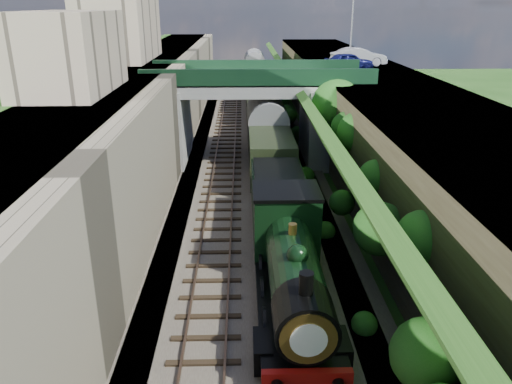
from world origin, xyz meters
name	(u,v)px	position (x,y,z in m)	size (l,w,h in m)	color
ground	(265,383)	(0.00, 0.00, 0.00)	(160.00, 160.00, 0.00)	#1E4714
trackbed	(252,176)	(0.00, 20.00, 0.10)	(10.00, 90.00, 0.20)	#473F38
retaining_wall	(170,129)	(-5.50, 20.00, 3.50)	(1.00, 90.00, 7.00)	#756B56
street_plateau_left	(117,129)	(-9.00, 20.00, 3.50)	(6.00, 90.00, 7.00)	#262628
street_plateau_right	(392,133)	(9.50, 20.00, 3.12)	(8.00, 90.00, 6.25)	#262628
embankment_slope	(333,154)	(4.93, 16.77, 2.65)	(4.71, 90.00, 6.44)	#1E4714
track_left	(223,175)	(-2.00, 20.00, 0.25)	(2.50, 90.00, 0.20)	black
track_right	(269,174)	(1.20, 20.00, 0.25)	(2.50, 90.00, 0.20)	black
road_bridge	(264,108)	(0.94, 24.00, 4.08)	(16.00, 6.40, 7.25)	gray
building_far	(119,21)	(-10.50, 30.00, 10.00)	(5.00, 10.00, 6.00)	gray
building_near	(69,52)	(-9.50, 14.00, 9.00)	(4.00, 8.00, 4.00)	gray
tree	(338,107)	(5.91, 21.16, 4.65)	(3.60, 3.80, 6.60)	black
lamppost	(352,26)	(8.55, 30.50, 9.57)	(0.87, 0.15, 6.00)	gray
car_blue	(349,61)	(8.04, 28.56, 6.94)	(1.63, 4.05, 1.38)	#131653
car_silver	(359,57)	(9.43, 31.24, 7.02)	(1.64, 4.70, 1.55)	#9A9A9E
locomotive	(292,269)	(1.20, 3.93, 1.89)	(3.10, 10.22, 3.83)	black
tender	(278,203)	(1.20, 11.29, 1.62)	(2.70, 6.00, 3.05)	black
coach_front	(267,135)	(1.20, 23.89, 2.05)	(2.90, 18.00, 3.70)	black
coach_middle	(259,93)	(1.20, 42.69, 2.05)	(2.90, 18.00, 3.70)	black
coach_rear	(254,71)	(1.20, 61.49, 2.05)	(2.90, 18.00, 3.70)	black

